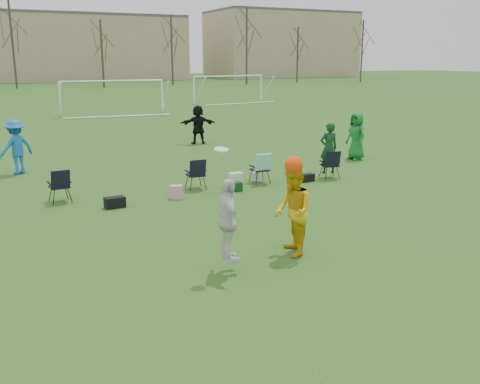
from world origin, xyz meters
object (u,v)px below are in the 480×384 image
fielder_blue (16,147)px  center_contest (273,213)px  fielder_green_far (356,136)px  goal_right (229,81)px  goal_mid (112,88)px  fielder_black (198,125)px

fielder_blue → center_contest: bearing=81.7°
fielder_blue → fielder_green_far: bearing=138.4°
center_contest → goal_right: size_ratio=0.33×
goal_right → goal_mid: bearing=-161.4°
fielder_blue → center_contest: center_contest is taller
fielder_black → fielder_green_far: bearing=135.7°
fielder_blue → goal_right: bearing=-156.4°
goal_right → center_contest: bearing=-121.3°
fielder_black → goal_mid: goal_mid is taller
fielder_green_far → goal_right: goal_right is taller
center_contest → goal_mid: (3.67, 30.31, 0.92)m
fielder_blue → center_contest: (4.07, -11.28, 0.04)m
center_contest → fielder_blue: bearing=109.8°
fielder_black → goal_right: bearing=-105.2°
fielder_green_far → fielder_black: size_ratio=1.03×
fielder_green_far → center_contest: (-8.47, -8.29, 0.05)m
center_contest → goal_right: (15.67, 36.31, 0.92)m
fielder_green_far → fielder_black: (-4.25, 6.60, -0.03)m
fielder_blue → fielder_black: (8.30, 3.61, -0.04)m
center_contest → fielder_black: bearing=74.1°
goal_mid → goal_right: bearing=30.6°
fielder_black → goal_mid: size_ratio=0.25×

